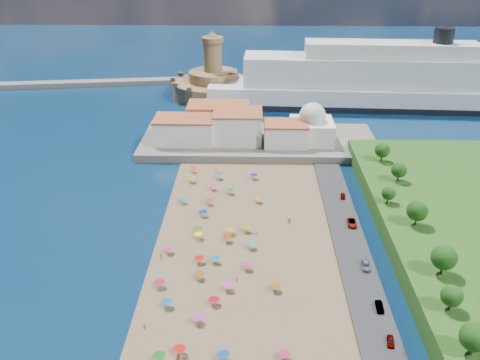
{
  "coord_description": "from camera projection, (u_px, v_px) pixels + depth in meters",
  "views": [
    {
      "loc": [
        7.6,
        -120.25,
        77.2
      ],
      "look_at": [
        4.0,
        25.0,
        8.0
      ],
      "focal_mm": 40.0,
      "sensor_mm": 36.0,
      "label": 1
    }
  ],
  "objects": [
    {
      "name": "jetty",
      "position": [
        209.0,
        114.0,
        239.12
      ],
      "size": [
        18.0,
        70.0,
        2.4
      ],
      "primitive_type": "cube",
      "color": "#59544C",
      "rests_on": "ground"
    },
    {
      "name": "fortress",
      "position": [
        213.0,
        84.0,
        263.84
      ],
      "size": [
        40.0,
        40.0,
        32.4
      ],
      "color": "olive",
      "rests_on": "ground"
    },
    {
      "name": "waterfront_buildings",
      "position": [
        225.0,
        126.0,
        205.04
      ],
      "size": [
        57.0,
        29.0,
        11.0
      ],
      "color": "silver",
      "rests_on": "terrace"
    },
    {
      "name": "hillside_trees",
      "position": [
        425.0,
        237.0,
        127.63
      ],
      "size": [
        13.73,
        109.08,
        7.45
      ],
      "color": "#382314",
      "rests_on": "hillside"
    },
    {
      "name": "parked_cars",
      "position": [
        361.0,
        252.0,
        137.57
      ],
      "size": [
        2.68,
        68.11,
        1.45
      ],
      "color": "gray",
      "rests_on": "promenade"
    },
    {
      "name": "beach_parasols",
      "position": [
        213.0,
        258.0,
        133.38
      ],
      "size": [
        30.62,
        114.89,
        2.2
      ],
      "color": "gray",
      "rests_on": "beach"
    },
    {
      "name": "ground",
      "position": [
        223.0,
        247.0,
        141.89
      ],
      "size": [
        700.0,
        700.0,
        0.0
      ],
      "primitive_type": "plane",
      "color": "#071938",
      "rests_on": "ground"
    },
    {
      "name": "domed_building",
      "position": [
        312.0,
        126.0,
        201.45
      ],
      "size": [
        16.0,
        16.0,
        15.0
      ],
      "color": "silver",
      "rests_on": "terrace"
    },
    {
      "name": "terrace",
      "position": [
        259.0,
        142.0,
        206.91
      ],
      "size": [
        90.0,
        36.0,
        3.0
      ],
      "primitive_type": "cube",
      "color": "#59544C",
      "rests_on": "ground"
    },
    {
      "name": "cruise_ship",
      "position": [
        388.0,
        84.0,
        248.29
      ],
      "size": [
        168.5,
        33.06,
        36.63
      ],
      "color": "black",
      "rests_on": "ground"
    },
    {
      "name": "beachgoers",
      "position": [
        219.0,
        267.0,
        131.69
      ],
      "size": [
        38.05,
        96.31,
        1.83
      ],
      "color": "tan",
      "rests_on": "beach"
    },
    {
      "name": "breakwater",
      "position": [
        30.0,
        85.0,
        281.89
      ],
      "size": [
        199.03,
        34.77,
        2.6
      ],
      "primitive_type": "cube",
      "rotation": [
        0.0,
        0.0,
        0.14
      ],
      "color": "#59544C",
      "rests_on": "ground"
    }
  ]
}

